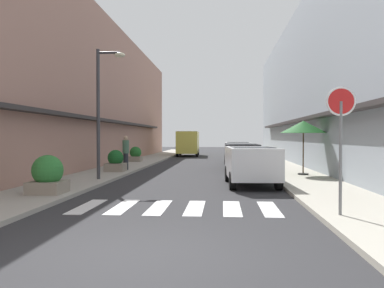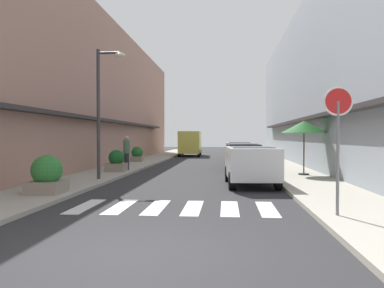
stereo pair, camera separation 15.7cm
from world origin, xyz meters
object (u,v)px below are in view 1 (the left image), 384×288
(parked_car_mid, at_px, (242,154))
(planter_far, at_px, (136,154))
(planter_midblock, at_px, (116,162))
(street_lamp, at_px, (103,100))
(planter_corner, at_px, (48,176))
(parked_car_far, at_px, (238,150))
(round_street_sign, at_px, (341,117))
(delivery_van, at_px, (188,141))
(pedestrian_walking_near, at_px, (126,152))
(parked_car_near, at_px, (251,161))
(cafe_umbrella, at_px, (303,127))

(parked_car_mid, height_order, planter_far, parked_car_mid)
(parked_car_mid, bearing_deg, planter_midblock, -159.09)
(street_lamp, distance_m, planter_corner, 4.91)
(street_lamp, height_order, planter_corner, street_lamp)
(parked_car_far, bearing_deg, round_street_sign, -85.47)
(parked_car_far, relative_size, planter_midblock, 4.16)
(parked_car_mid, xyz_separation_m, delivery_van, (-4.38, 15.99, 0.48))
(planter_corner, xyz_separation_m, planter_midblock, (-0.01, 7.66, -0.06))
(parked_car_mid, relative_size, delivery_van, 0.79)
(delivery_van, bearing_deg, pedestrian_walking_near, -95.63)
(parked_car_near, height_order, parked_car_far, same)
(cafe_umbrella, relative_size, planter_midblock, 2.29)
(parked_car_mid, bearing_deg, delivery_van, 105.31)
(parked_car_mid, xyz_separation_m, pedestrian_walking_near, (-6.11, -1.58, 0.15))
(planter_corner, height_order, planter_far, planter_corner)
(round_street_sign, height_order, cafe_umbrella, round_street_sign)
(street_lamp, xyz_separation_m, cafe_umbrella, (8.54, 2.55, -1.07))
(parked_car_far, height_order, pedestrian_walking_near, pedestrian_walking_near)
(planter_midblock, bearing_deg, round_street_sign, -52.65)
(pedestrian_walking_near, bearing_deg, planter_far, 66.31)
(street_lamp, height_order, planter_far, street_lamp)
(round_street_sign, bearing_deg, planter_corner, 161.04)
(street_lamp, bearing_deg, planter_far, 96.09)
(cafe_umbrella, distance_m, planter_far, 13.35)
(cafe_umbrella, xyz_separation_m, pedestrian_walking_near, (-8.70, 1.91, -1.22))
(delivery_van, bearing_deg, planter_corner, -94.45)
(delivery_van, distance_m, planter_far, 10.92)
(parked_car_near, distance_m, pedestrian_walking_near, 8.00)
(delivery_van, relative_size, pedestrian_walking_near, 3.05)
(parked_car_mid, height_order, pedestrian_walking_near, pedestrian_walking_near)
(parked_car_mid, height_order, parked_car_far, same)
(street_lamp, bearing_deg, parked_car_mid, 45.45)
(street_lamp, bearing_deg, planter_corner, -96.47)
(parked_car_near, distance_m, planter_far, 14.16)
(delivery_van, height_order, pedestrian_walking_near, delivery_van)
(street_lamp, xyz_separation_m, planter_far, (-1.23, 11.49, -2.75))
(parked_car_far, bearing_deg, planter_far, -173.82)
(parked_car_far, xyz_separation_m, pedestrian_walking_near, (-6.11, -7.81, 0.14))
(planter_corner, xyz_separation_m, planter_far, (-0.77, 15.57, -0.05))
(parked_car_far, relative_size, delivery_van, 0.82)
(parked_car_mid, distance_m, planter_midblock, 6.87)
(parked_car_mid, height_order, cafe_umbrella, cafe_umbrella)
(planter_midblock, xyz_separation_m, pedestrian_walking_near, (0.30, 0.87, 0.47))
(parked_car_mid, distance_m, planter_corner, 11.97)
(planter_far, bearing_deg, pedestrian_walking_near, -81.41)
(parked_car_far, height_order, round_street_sign, round_street_sign)
(parked_car_far, distance_m, planter_far, 7.22)
(round_street_sign, bearing_deg, parked_car_far, 94.53)
(planter_midblock, bearing_deg, delivery_van, 83.70)
(cafe_umbrella, relative_size, pedestrian_walking_near, 1.37)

